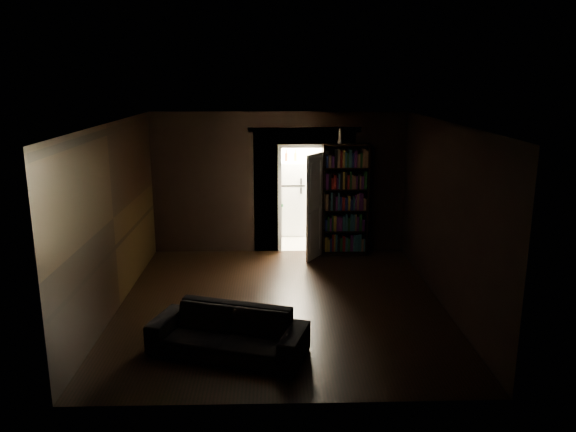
% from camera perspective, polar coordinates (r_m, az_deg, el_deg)
% --- Properties ---
extents(ground, '(5.50, 5.50, 0.00)m').
position_cam_1_polar(ground, '(8.87, -0.69, -8.92)').
color(ground, black).
rests_on(ground, ground).
extents(room_walls, '(5.02, 5.61, 2.84)m').
position_cam_1_polar(room_walls, '(9.41, -0.88, 3.15)').
color(room_walls, black).
rests_on(room_walls, ground).
extents(kitchen_alcove, '(2.20, 1.80, 2.60)m').
position_cam_1_polar(kitchen_alcove, '(12.26, 1.36, 3.45)').
color(kitchen_alcove, beige).
rests_on(kitchen_alcove, ground).
extents(sofa, '(2.15, 1.42, 0.76)m').
position_cam_1_polar(sofa, '(7.30, -6.12, -10.96)').
color(sofa, black).
rests_on(sofa, ground).
extents(bookshelf, '(0.92, 0.39, 2.20)m').
position_cam_1_polar(bookshelf, '(11.06, 5.80, 1.65)').
color(bookshelf, black).
rests_on(bookshelf, ground).
extents(refrigerator, '(0.82, 0.77, 1.65)m').
position_cam_1_polar(refrigerator, '(12.56, -0.04, 1.92)').
color(refrigerator, white).
rests_on(refrigerator, ground).
extents(door, '(0.49, 0.75, 2.05)m').
position_cam_1_polar(door, '(10.85, 3.03, 1.05)').
color(door, silver).
rests_on(door, ground).
extents(figurine, '(0.10, 0.10, 0.28)m').
position_cam_1_polar(figurine, '(10.93, 5.29, 8.10)').
color(figurine, white).
rests_on(figurine, bookshelf).
extents(bottles, '(0.64, 0.24, 0.26)m').
position_cam_1_polar(bottles, '(12.30, -0.18, 6.18)').
color(bottles, black).
rests_on(bottles, refrigerator).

